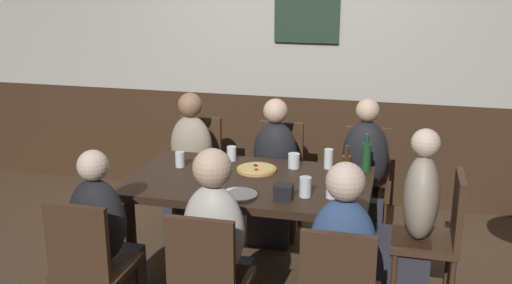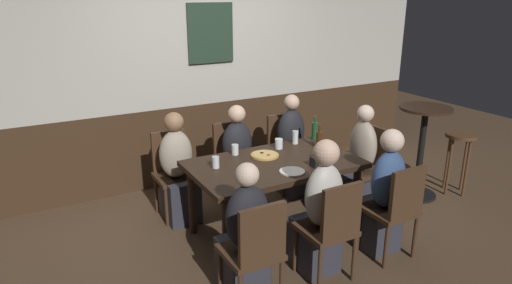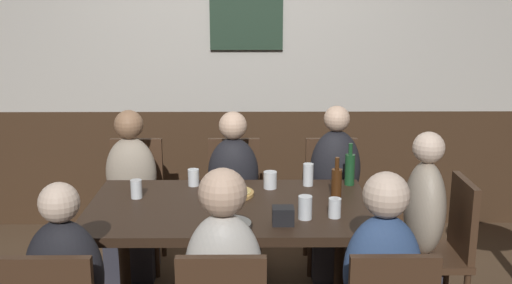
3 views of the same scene
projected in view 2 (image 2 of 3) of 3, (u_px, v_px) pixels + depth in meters
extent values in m
plane|color=#4C3826|center=(273.00, 232.00, 4.44)|extent=(12.00, 12.00, 0.00)
cube|color=#3D2819|center=(205.00, 140.00, 5.66)|extent=(6.40, 0.10, 0.95)
cube|color=#B7B2A8|center=(201.00, 34.00, 5.24)|extent=(6.40, 0.10, 1.65)
cube|color=#233828|center=(210.00, 33.00, 5.23)|extent=(0.56, 0.03, 0.68)
cube|color=black|center=(274.00, 164.00, 4.21)|extent=(1.56, 0.93, 0.05)
cylinder|color=black|center=(226.00, 236.00, 3.70)|extent=(0.07, 0.07, 0.69)
cylinder|color=black|center=(355.00, 201.00, 4.33)|extent=(0.07, 0.07, 0.69)
cylinder|color=black|center=(192.00, 200.00, 4.33)|extent=(0.07, 0.07, 0.69)
cylinder|color=black|center=(309.00, 174.00, 4.96)|extent=(0.07, 0.07, 0.69)
cube|color=#422B1C|center=(176.00, 177.00, 4.65)|extent=(0.40, 0.40, 0.04)
cube|color=#422B1C|center=(169.00, 150.00, 4.73)|extent=(0.36, 0.04, 0.43)
cylinder|color=#422B1C|center=(199.00, 200.00, 4.66)|extent=(0.04, 0.04, 0.41)
cylinder|color=#422B1C|center=(167.00, 207.00, 4.50)|extent=(0.04, 0.04, 0.41)
cylinder|color=#422B1C|center=(187.00, 188.00, 4.94)|extent=(0.04, 0.04, 0.41)
cylinder|color=#422B1C|center=(156.00, 194.00, 4.79)|extent=(0.04, 0.04, 0.41)
cube|color=#422B1C|center=(236.00, 165.00, 4.97)|extent=(0.40, 0.40, 0.04)
cube|color=#422B1C|center=(228.00, 140.00, 5.04)|extent=(0.36, 0.04, 0.43)
cylinder|color=#422B1C|center=(257.00, 187.00, 4.98)|extent=(0.04, 0.04, 0.41)
cylinder|color=#422B1C|center=(229.00, 193.00, 4.82)|extent=(0.04, 0.04, 0.41)
cylinder|color=#422B1C|center=(243.00, 176.00, 5.26)|extent=(0.04, 0.04, 0.41)
cylinder|color=#422B1C|center=(216.00, 182.00, 5.10)|extent=(0.04, 0.04, 0.41)
cube|color=#422B1C|center=(288.00, 155.00, 5.28)|extent=(0.40, 0.40, 0.04)
cube|color=#422B1C|center=(281.00, 132.00, 5.36)|extent=(0.36, 0.04, 0.43)
cylinder|color=#422B1C|center=(308.00, 175.00, 5.29)|extent=(0.04, 0.04, 0.41)
cylinder|color=#422B1C|center=(284.00, 180.00, 5.14)|extent=(0.04, 0.04, 0.41)
cylinder|color=#422B1C|center=(292.00, 166.00, 5.58)|extent=(0.04, 0.04, 0.41)
cylinder|color=#422B1C|center=(268.00, 171.00, 5.42)|extent=(0.04, 0.04, 0.41)
cube|color=#422B1C|center=(325.00, 229.00, 3.64)|extent=(0.40, 0.40, 0.04)
cube|color=#422B1C|center=(342.00, 212.00, 3.41)|extent=(0.36, 0.04, 0.43)
cylinder|color=#422B1C|center=(295.00, 249.00, 3.77)|extent=(0.04, 0.04, 0.41)
cylinder|color=#422B1C|center=(328.00, 239.00, 3.93)|extent=(0.04, 0.04, 0.41)
cylinder|color=#422B1C|center=(320.00, 270.00, 3.49)|extent=(0.04, 0.04, 0.41)
cylinder|color=#422B1C|center=(354.00, 258.00, 3.65)|extent=(0.04, 0.04, 0.41)
cube|color=#422B1C|center=(250.00, 252.00, 3.32)|extent=(0.40, 0.40, 0.04)
cube|color=#422B1C|center=(263.00, 235.00, 3.10)|extent=(0.36, 0.04, 0.43)
cylinder|color=#422B1C|center=(220.00, 273.00, 3.45)|extent=(0.04, 0.04, 0.41)
cylinder|color=#422B1C|center=(259.00, 261.00, 3.61)|extent=(0.04, 0.04, 0.41)
cylinder|color=#422B1C|center=(282.00, 284.00, 3.33)|extent=(0.04, 0.04, 0.41)
cube|color=#422B1C|center=(364.00, 171.00, 4.82)|extent=(0.40, 0.40, 0.04)
cube|color=#422B1C|center=(378.00, 147.00, 4.83)|extent=(0.04, 0.36, 0.43)
cylinder|color=#422B1C|center=(361.00, 199.00, 4.67)|extent=(0.04, 0.04, 0.41)
cylinder|color=#422B1C|center=(340.00, 188.00, 4.95)|extent=(0.04, 0.04, 0.41)
cylinder|color=#422B1C|center=(385.00, 193.00, 4.83)|extent=(0.04, 0.04, 0.41)
cylinder|color=#422B1C|center=(364.00, 181.00, 5.11)|extent=(0.04, 0.04, 0.41)
cube|color=#422B1C|center=(389.00, 210.00, 3.95)|extent=(0.40, 0.40, 0.04)
cube|color=#422B1C|center=(407.00, 193.00, 3.73)|extent=(0.36, 0.04, 0.43)
cylinder|color=#422B1C|center=(359.00, 229.00, 4.09)|extent=(0.04, 0.04, 0.41)
cylinder|color=#422B1C|center=(387.00, 220.00, 4.24)|extent=(0.04, 0.04, 0.41)
cylinder|color=#422B1C|center=(386.00, 247.00, 3.81)|extent=(0.04, 0.04, 0.41)
cylinder|color=#422B1C|center=(415.00, 237.00, 3.96)|extent=(0.04, 0.04, 0.41)
cube|color=#2D2D38|center=(181.00, 200.00, 4.61)|extent=(0.32, 0.34, 0.45)
ellipsoid|color=tan|center=(176.00, 154.00, 4.53)|extent=(0.34, 0.22, 0.49)
sphere|color=#936B4C|center=(174.00, 122.00, 4.43)|extent=(0.19, 0.19, 0.19)
cube|color=#2D2D38|center=(241.00, 187.00, 4.93)|extent=(0.32, 0.34, 0.45)
ellipsoid|color=black|center=(237.00, 144.00, 4.85)|extent=(0.34, 0.22, 0.49)
sphere|color=#DBB293|center=(237.00, 114.00, 4.75)|extent=(0.19, 0.19, 0.19)
cube|color=#2D2D38|center=(294.00, 175.00, 5.24)|extent=(0.32, 0.34, 0.45)
ellipsoid|color=black|center=(291.00, 132.00, 5.16)|extent=(0.34, 0.22, 0.54)
sphere|color=#DBB293|center=(292.00, 102.00, 5.05)|extent=(0.17, 0.17, 0.17)
cube|color=#2D2D38|center=(315.00, 244.00, 3.81)|extent=(0.32, 0.34, 0.45)
ellipsoid|color=beige|center=(324.00, 195.00, 3.58)|extent=(0.34, 0.22, 0.53)
sphere|color=#DBB293|center=(326.00, 153.00, 3.47)|extent=(0.21, 0.21, 0.21)
cube|color=#2D2D38|center=(242.00, 267.00, 3.49)|extent=(0.32, 0.34, 0.45)
ellipsoid|color=black|center=(247.00, 217.00, 3.27)|extent=(0.34, 0.22, 0.50)
sphere|color=beige|center=(247.00, 175.00, 3.16)|extent=(0.17, 0.17, 0.17)
cube|color=#2D2D38|center=(353.00, 191.00, 4.82)|extent=(0.34, 0.32, 0.45)
ellipsoid|color=tan|center=(363.00, 146.00, 4.71)|extent=(0.22, 0.34, 0.54)
sphere|color=beige|center=(366.00, 113.00, 4.60)|extent=(0.17, 0.17, 0.17)
cube|color=#2D2D38|center=(376.00, 225.00, 4.13)|extent=(0.32, 0.34, 0.45)
ellipsoid|color=#334C7A|center=(388.00, 179.00, 3.90)|extent=(0.34, 0.22, 0.52)
sphere|color=beige|center=(392.00, 141.00, 3.79)|extent=(0.20, 0.20, 0.20)
cylinder|color=tan|center=(265.00, 155.00, 4.35)|extent=(0.27, 0.27, 0.02)
cylinder|color=#DBB760|center=(265.00, 154.00, 4.34)|extent=(0.24, 0.24, 0.01)
cylinder|color=maroon|center=(268.00, 155.00, 4.30)|extent=(0.03, 0.03, 0.00)
cylinder|color=maroon|center=(262.00, 153.00, 4.36)|extent=(0.03, 0.03, 0.00)
cylinder|color=maroon|center=(261.00, 153.00, 4.36)|extent=(0.03, 0.03, 0.00)
cylinder|color=silver|center=(323.00, 155.00, 4.19)|extent=(0.07, 0.07, 0.12)
cylinder|color=#331E14|center=(323.00, 159.00, 4.20)|extent=(0.06, 0.06, 0.06)
cylinder|color=silver|center=(235.00, 150.00, 4.37)|extent=(0.07, 0.07, 0.10)
cylinder|color=#B26623|center=(235.00, 152.00, 4.38)|extent=(0.06, 0.06, 0.05)
cylinder|color=silver|center=(279.00, 144.00, 4.54)|extent=(0.08, 0.08, 0.10)
cylinder|color=gold|center=(279.00, 147.00, 4.55)|extent=(0.07, 0.07, 0.04)
cylinder|color=silver|center=(216.00, 162.00, 4.05)|extent=(0.07, 0.07, 0.11)
cylinder|color=#B26623|center=(216.00, 165.00, 4.05)|extent=(0.06, 0.06, 0.06)
cylinder|color=silver|center=(295.00, 137.00, 4.68)|extent=(0.06, 0.06, 0.14)
cylinder|color=#331E14|center=(295.00, 140.00, 4.69)|extent=(0.06, 0.06, 0.08)
cylinder|color=silver|center=(335.00, 153.00, 4.28)|extent=(0.07, 0.07, 0.10)
cylinder|color=#C6842D|center=(335.00, 154.00, 4.29)|extent=(0.06, 0.06, 0.08)
cylinder|color=#194723|center=(315.00, 131.00, 4.80)|extent=(0.06, 0.06, 0.19)
cylinder|color=#194723|center=(315.00, 119.00, 4.76)|extent=(0.03, 0.03, 0.07)
cylinder|color=#42230F|center=(319.00, 140.00, 4.56)|extent=(0.06, 0.06, 0.17)
cylinder|color=#42230F|center=(320.00, 128.00, 4.53)|extent=(0.03, 0.03, 0.07)
cylinder|color=white|center=(292.00, 171.00, 3.96)|extent=(0.23, 0.23, 0.01)
cube|color=black|center=(317.00, 162.00, 4.08)|extent=(0.11, 0.09, 0.09)
cylinder|color=black|center=(416.00, 194.00, 5.24)|extent=(0.44, 0.44, 0.03)
cylinder|color=black|center=(421.00, 153.00, 5.08)|extent=(0.07, 0.07, 0.99)
cylinder|color=black|center=(426.00, 108.00, 4.92)|extent=(0.56, 0.56, 0.03)
cylinder|color=#513521|center=(461.00, 135.00, 5.10)|extent=(0.34, 0.34, 0.04)
cylinder|color=#513521|center=(464.00, 163.00, 5.28)|extent=(0.03, 0.03, 0.68)
cylinder|color=#513521|center=(447.00, 162.00, 5.33)|extent=(0.03, 0.03, 0.68)
cylinder|color=#513521|center=(449.00, 167.00, 5.16)|extent=(0.03, 0.03, 0.68)
cylinder|color=#513521|center=(466.00, 169.00, 5.11)|extent=(0.03, 0.03, 0.68)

